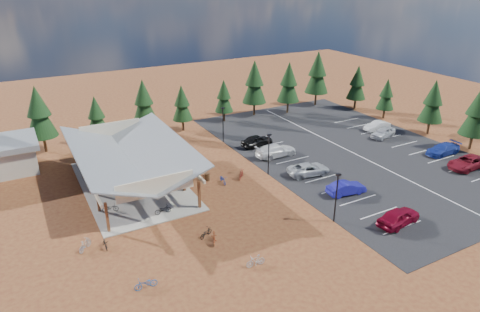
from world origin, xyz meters
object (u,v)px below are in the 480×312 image
bike_4 (163,210)px  bike_8 (105,243)px  trash_bin_1 (207,177)px  car_2 (309,169)px  lamp_post_0 (336,194)px  bike_6 (154,173)px  car_7 (443,149)px  bike_0 (110,208)px  bike_3 (89,167)px  car_9 (377,126)px  bike_10 (146,284)px  car_3 (276,150)px  lamp_post_2 (223,122)px  bike_5 (154,182)px  bike_14 (223,179)px  car_4 (257,141)px  car_8 (383,132)px  bike_pavilion (130,154)px  bike_9 (85,245)px  bike_15 (241,174)px  bike_7 (142,160)px  bike_11 (214,238)px  car_1 (346,188)px  bike_2 (118,171)px  bike_16 (196,176)px  car_0 (399,217)px  trash_bin_0 (182,183)px  bike_12 (206,233)px  car_6 (467,162)px  lamp_post_1 (269,151)px  bike_13 (256,261)px

bike_4 → bike_8: bike_4 is taller
trash_bin_1 → car_2: car_2 is taller
lamp_post_0 → bike_6: size_ratio=2.95×
trash_bin_1 → car_7: car_7 is taller
bike_0 → bike_3: 10.91m
car_9 → bike_10: bearing=-66.0°
bike_10 → car_3: bearing=128.7°
lamp_post_2 → bike_5: size_ratio=3.26×
lamp_post_2 → bike_0: bearing=-147.4°
bike_14 → car_4: bearing=45.9°
lamp_post_0 → car_8: 25.95m
bike_pavilion → bike_5: size_ratio=12.31×
bike_9 → bike_14: bike_9 is taller
bike_6 → car_8: (33.65, -3.11, 0.23)m
car_9 → bike_15: bearing=-79.3°
bike_8 → bike_10: bearing=-75.5°
bike_6 → bike_7: (-0.03, 4.64, 0.00)m
bike_6 → car_7: 37.65m
bike_11 → bike_14: size_ratio=0.98×
bike_3 → bike_8: size_ratio=1.01×
car_1 → bike_15: bearing=49.7°
trash_bin_1 → bike_4: bike_4 is taller
bike_15 → bike_2: bearing=10.2°
bike_9 → bike_16: size_ratio=0.94×
car_0 → trash_bin_0: bearing=33.5°
lamp_post_0 → bike_12: bearing=163.4°
bike_9 → bike_10: bearing=157.5°
car_3 → car_4: car_3 is taller
bike_4 → car_9: 37.78m
bike_9 → bike_12: size_ratio=1.08×
car_6 → car_9: bearing=177.3°
bike_6 → bike_14: size_ratio=0.98×
car_1 → car_2: (-0.63, 5.87, -0.01)m
lamp_post_1 → car_4: bearing=67.8°
trash_bin_0 → bike_6: 4.19m
trash_bin_0 → car_3: bearing=8.7°
lamp_post_0 → car_1: bearing=37.8°
bike_4 → car_1: (18.89, -5.49, 0.21)m
car_2 → bike_7: bearing=60.9°
bike_7 → bike_9: size_ratio=0.89×
bike_2 → lamp_post_0: bearing=-140.3°
bike_13 → car_8: car_8 is taller
bike_5 → bike_16: bike_5 is taller
bike_10 → bike_13: 8.88m
bike_2 → car_7: size_ratio=0.34×
bike_5 → bike_10: size_ratio=0.87×
bike_3 → bike_15: 18.52m
bike_4 → bike_10: bearing=154.0°
bike_4 → bike_8: 6.94m
bike_2 → bike_8: bike_2 is taller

